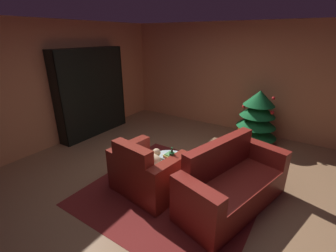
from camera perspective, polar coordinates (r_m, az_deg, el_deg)
name	(u,v)px	position (r m, az deg, el deg)	size (l,w,h in m)	color
ground_plane	(178,185)	(3.91, 2.55, -14.17)	(7.26, 7.26, 0.00)	#936A49
wall_back	(242,79)	(5.98, 17.61, 10.96)	(6.17, 0.06, 2.58)	tan
wall_left	(54,85)	(5.50, -26.04, 8.95)	(0.06, 5.92, 2.58)	tan
area_rug	(173,190)	(3.79, 1.35, -15.45)	(2.47, 2.43, 0.01)	maroon
bookshelf_unit	(96,93)	(5.85, -17.24, 7.83)	(0.33, 1.78, 2.02)	black
armchair_red	(147,173)	(3.63, -5.16, -11.38)	(1.12, 0.89, 0.88)	maroon
couch_red	(231,185)	(3.48, 15.22, -13.69)	(1.17, 1.88, 0.91)	maroon
coffee_table	(169,163)	(3.64, 0.18, -9.06)	(0.69, 0.69, 0.48)	black
book_stack_on_table	(171,156)	(3.64, 0.64, -7.39)	(0.19, 0.17, 0.09)	gray
bottle_on_table	(172,159)	(3.40, 0.94, -8.14)	(0.08, 0.08, 0.31)	#1C4F28
decorated_tree	(257,117)	(5.47, 20.94, 2.09)	(0.93, 0.93, 1.19)	brown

